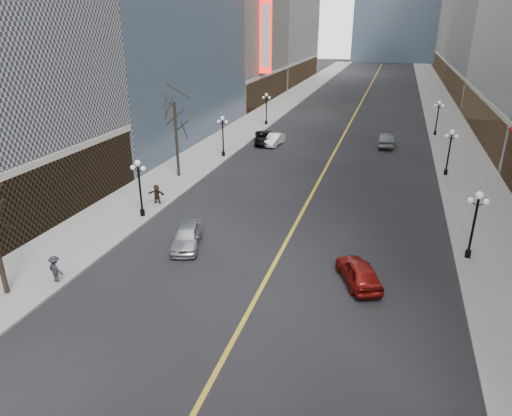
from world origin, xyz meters
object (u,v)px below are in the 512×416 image
Objects in this scene: car_sb_mid at (359,272)px; car_sb_far at (386,140)px; streetlamp_west_2 at (223,132)px; streetlamp_east_1 at (475,218)px; streetlamp_east_3 at (438,114)px; streetlamp_east_2 at (450,148)px; streetlamp_west_1 at (139,182)px; streetlamp_west_3 at (266,106)px; car_nb_near at (187,236)px; car_nb_mid at (274,140)px; car_nb_far at (265,138)px.

car_sb_far is (0.40, 33.30, 0.08)m from car_sb_mid.
streetlamp_east_1 is at bearing -37.33° from streetlamp_west_2.
streetlamp_west_2 is (-23.60, -18.00, 0.00)m from streetlamp_east_3.
streetlamp_east_1 is 18.00m from streetlamp_east_2.
streetlamp_west_1 reaches higher than car_sb_mid.
streetlamp_west_3 is (-23.60, 18.00, 0.00)m from streetlamp_east_2.
streetlamp_east_2 is 1.00× the size of streetlamp_east_3.
car_sb_mid is at bearing -23.54° from car_nb_near.
streetlamp_west_1 is 36.00m from streetlamp_west_3.
car_sb_mid is 0.87× the size of car_sb_far.
car_sb_mid is at bearing -67.40° from streetlamp_west_3.
streetlamp_east_1 is 31.71m from car_nb_mid.
streetlamp_east_1 and streetlamp_west_2 have the same top height.
car_nb_near is (5.46, -3.56, -2.13)m from streetlamp_west_1.
streetlamp_west_2 is at bearing 90.00° from streetlamp_west_1.
car_sb_mid is at bearing -16.37° from streetlamp_west_1.
car_sb_mid is (17.07, -23.02, -2.17)m from streetlamp_west_2.
streetlamp_east_2 is 1.00× the size of streetlamp_west_2.
streetlamp_west_1 is at bearing 130.50° from car_nb_near.
car_nb_near is at bearing -82.15° from streetlamp_west_3.
streetlamp_east_3 is 10.07m from car_sb_far.
streetlamp_west_1 and streetlamp_west_3 have the same top height.
streetlamp_east_3 is 43.57m from car_nb_near.
car_nb_far is (2.80, 25.28, -2.15)m from streetlamp_west_1.
streetlamp_east_1 is 43.05m from streetlamp_west_3.
streetlamp_east_3 is (0.00, 36.00, 0.00)m from streetlamp_east_1.
streetlamp_east_2 is at bearing 90.00° from streetlamp_east_1.
streetlamp_east_1 is 1.00× the size of streetlamp_east_2.
streetlamp_east_1 is at bearing -166.88° from car_sb_mid.
car_nb_far is at bearing -89.20° from car_sb_mid.
streetlamp_west_3 is at bearing 142.67° from streetlamp_east_2.
streetlamp_west_2 is 8.36m from car_nb_mid.
streetlamp_east_2 is 1.00× the size of streetlamp_west_1.
streetlamp_east_3 and streetlamp_west_3 have the same top height.
streetlamp_east_2 is at bearing -90.00° from streetlamp_east_3.
streetlamp_west_3 is 39.99m from car_nb_near.
car_sb_mid is at bearing -99.04° from streetlamp_east_3.
streetlamp_east_3 is at bearing -123.47° from car_sb_mid.
streetlamp_west_3 is 0.84× the size of car_nb_far.
streetlamp_east_3 is at bearing 37.33° from streetlamp_west_2.
streetlamp_east_2 is 22.14m from car_nb_far.
streetlamp_east_3 is at bearing 56.75° from streetlamp_west_1.
streetlamp_east_2 reaches higher than car_nb_mid.
streetlamp_west_3 is at bearing 90.00° from streetlamp_west_1.
streetlamp_west_2 is (0.00, 18.00, 0.00)m from streetlamp_west_1.
car_nb_near is at bearing -31.58° from car_sb_mid.
streetlamp_east_2 is 23.60m from streetlamp_west_2.
car_nb_near is (-18.14, -39.56, -2.13)m from streetlamp_east_3.
streetlamp_east_3 reaches higher than car_sb_far.
car_sb_mid is (17.07, -5.02, -2.17)m from streetlamp_west_1.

